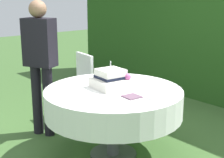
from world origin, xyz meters
The scene contains 8 objects.
ground_plane centered at (0.00, 0.00, 0.00)m, with size 20.00×20.00×0.00m, color #3D602D.
cake_table centered at (0.00, 0.00, 0.59)m, with size 1.41×1.41×0.73m.
wedding_cake centered at (-0.06, 0.02, 0.81)m, with size 0.37×0.37×0.28m.
serving_plate_near centered at (0.46, 0.10, 0.73)m, with size 0.14×0.14×0.01m, color white.
serving_plate_far centered at (0.11, 0.53, 0.73)m, with size 0.15×0.15×0.01m, color white.
napkin_stack centered at (0.31, -0.04, 0.73)m, with size 0.15×0.15×0.01m, color #6B4C60.
garden_chair centered at (-1.10, 0.33, 0.54)m, with size 0.45×0.45×0.89m.
standing_person centered at (-0.96, -0.29, 0.93)m, with size 0.41×0.34×1.60m.
Camera 1 is at (2.47, -2.13, 1.69)m, focal length 53.63 mm.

